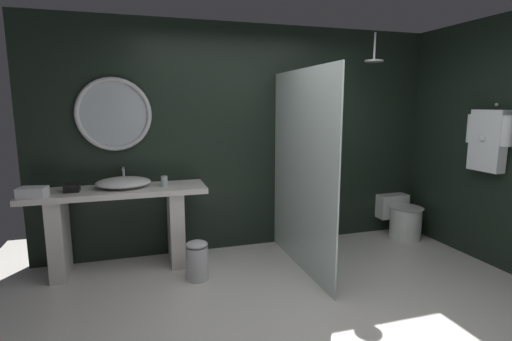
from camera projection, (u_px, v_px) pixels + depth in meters
name	position (u px, v px, depth m)	size (l,w,h in m)	color
ground_plane	(316.00, 326.00, 3.01)	(5.76, 5.76, 0.00)	silver
back_wall_panel	(248.00, 138.00, 4.58)	(4.80, 0.10, 2.60)	black
side_wall_right	(485.00, 142.00, 4.19)	(0.10, 2.47, 2.60)	black
vanity_counter	(119.00, 219.00, 3.97)	(1.76, 0.53, 0.86)	silver
vessel_sink	(123.00, 182.00, 3.96)	(0.55, 0.45, 0.18)	white
tumbler_cup	(164.00, 181.00, 4.03)	(0.07, 0.07, 0.11)	silver
tissue_box	(72.00, 188.00, 3.77)	(0.14, 0.14, 0.08)	black
round_wall_mirror	(114.00, 114.00, 4.02)	(0.76, 0.05, 0.76)	silver
shower_glass_panel	(302.00, 171.00, 3.95)	(0.02, 1.54, 2.05)	silver
rain_shower_head	(374.00, 59.00, 4.42)	(0.21, 0.21, 0.32)	silver
hanging_bathrobe	(488.00, 139.00, 4.00)	(0.20, 0.52, 0.70)	silver
toilet	(402.00, 218.00, 5.00)	(0.40, 0.60, 0.51)	white
waste_bin	(197.00, 260.00, 3.78)	(0.22, 0.22, 0.39)	silver
folded_hand_towel	(32.00, 192.00, 3.54)	(0.24, 0.17, 0.09)	white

